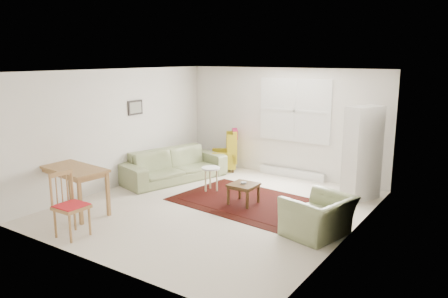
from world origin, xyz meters
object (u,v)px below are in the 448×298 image
Objects in this scene: armchair at (319,212)px; wingback_chair at (224,150)px; desk_chair at (71,205)px; cabinet at (363,153)px; coffee_table at (243,194)px; desk at (75,190)px; sofa at (174,159)px; stool at (211,179)px.

wingback_chair is at bearing -111.54° from armchair.
wingback_chair reaches higher than desk_chair.
armchair is 4.25m from wingback_chair.
desk_chair is at bearing -102.15° from cabinet.
desk is at bearing -138.16° from coffee_table.
cabinet is at bearing -36.23° from desk_chair.
armchair is at bearing -55.88° from desk_chair.
desk is at bearing -166.42° from sofa.
desk reaches higher than armchair.
coffee_table is 3.07m from desk.
sofa is at bearing 12.56° from desk_chair.
armchair is at bearing -66.12° from cabinet.
sofa is at bearing -92.25° from armchair.
stool is (1.17, -0.21, -0.23)m from sofa.
wingback_chair is (-3.44, 2.49, 0.13)m from armchair.
desk is at bearing -56.07° from armchair.
coffee_table is at bearing 41.84° from desk.
wingback_chair is 0.78× the size of desk.
desk_chair reaches higher than coffee_table.
cabinet is at bearing 24.21° from stool.
cabinet reaches higher than desk.
coffee_table is at bearing 7.35° from wingback_chair.
cabinet is 5.43m from desk.
desk_chair is (0.87, -0.72, 0.09)m from desk.
desk_chair is (0.75, -3.32, 0.03)m from sofa.
sofa is 2.25m from coffee_table.
cabinet is at bearing -165.66° from armchair.
cabinet is at bearing 42.11° from coffee_table.
desk_chair is at bearing -39.78° from desk.
desk is (-4.02, -3.61, -0.50)m from cabinet.
cabinet is (0.00, 2.18, 0.53)m from armchair.
sofa is 4.07m from armchair.
stool is at bearing -94.88° from armchair.
wingback_chair is (0.46, 1.33, 0.03)m from sofa.
sofa is 2.32× the size of wingback_chair.
desk is (-0.57, -3.92, -0.10)m from wingback_chair.
coffee_table is at bearing -88.06° from sofa.
wingback_chair reaches higher than armchair.
wingback_chair reaches higher than coffee_table.
sofa reaches higher than desk.
armchair is 2.25m from cabinet.
desk is 1.29× the size of desk_chair.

